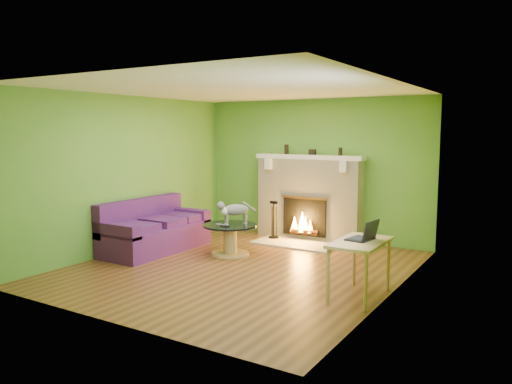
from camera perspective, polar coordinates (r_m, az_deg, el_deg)
floor at (r=7.47m, az=-1.76°, el=-8.63°), size 5.00×5.00×0.00m
ceiling at (r=7.22m, az=-1.84°, el=11.67°), size 5.00×5.00×0.00m
wall_back at (r=9.41m, az=6.58°, el=2.60°), size 5.00×0.00×5.00m
wall_front at (r=5.33m, az=-16.70°, el=-0.93°), size 5.00×0.00×5.00m
wall_left at (r=8.66m, az=-14.35°, el=2.06°), size 0.00×5.00×5.00m
wall_right at (r=6.29m, az=15.62°, el=0.26°), size 0.00×5.00×5.00m
window_frame at (r=5.41m, az=12.98°, el=1.96°), size 0.00×1.20×1.20m
window_pane at (r=5.41m, az=12.90°, el=1.97°), size 0.00×1.06×1.06m
fireplace at (r=9.30m, az=6.06°, el=-0.72°), size 2.10×0.46×1.58m
hearth at (r=8.98m, az=4.58°, el=-5.89°), size 1.50×0.75×0.03m
mantel at (r=9.21m, az=6.07°, el=4.01°), size 2.10×0.28×0.08m
sofa at (r=8.63m, az=-11.62°, el=-4.36°), size 0.88×1.93×0.86m
coffee_table at (r=8.18m, az=-2.98°, el=-5.19°), size 0.88×0.88×0.50m
desk at (r=6.16m, az=11.80°, el=-6.25°), size 0.55×0.94×0.70m
cat at (r=8.10m, az=-2.33°, el=-2.36°), size 0.58×0.64×0.40m
remote_silver at (r=8.10m, az=-4.06°, el=-3.73°), size 0.17×0.06×0.02m
remote_black at (r=7.98m, az=-3.61°, el=-3.89°), size 0.16×0.04×0.02m
laptop at (r=6.17m, az=11.83°, el=-4.22°), size 0.35×0.38×0.25m
fire_tools at (r=9.28m, az=2.04°, el=-3.16°), size 0.19×0.19×0.70m
mantel_vase_left at (r=9.45m, az=3.50°, el=4.89°), size 0.08×0.08×0.18m
mantel_vase_right at (r=8.99m, az=9.63°, el=4.58°), size 0.07×0.07×0.14m
mantel_box at (r=9.21m, az=6.46°, el=4.56°), size 0.12×0.08×0.10m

